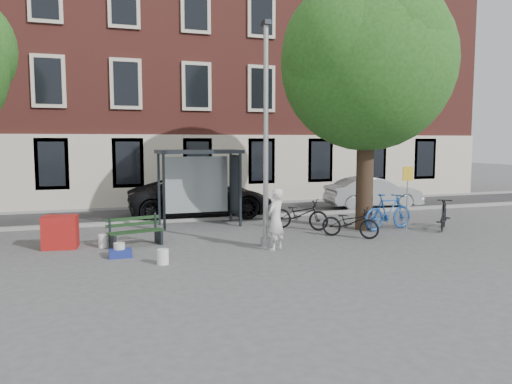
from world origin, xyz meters
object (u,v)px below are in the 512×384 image
object	(u,v)px
bus_shelter	(209,170)
car_dark	(201,197)
painter	(276,219)
bike_d	(444,214)
bench	(135,233)
bike_c	(350,222)
lamppost	(266,146)
car_silver	(373,193)
notice_sign	(408,183)
red_stand	(60,232)
bike_a	(300,214)
bike_b	(388,212)

from	to	relation	value
bus_shelter	car_dark	size ratio (longest dim) A/B	0.51
painter	bike_d	world-z (taller)	painter
painter	bench	world-z (taller)	painter
painter	bike_c	world-z (taller)	painter
bench	lamppost	bearing A→B (deg)	-34.23
bench	car_silver	distance (m)	11.62
bike_d	notice_sign	xyz separation A→B (m)	(-1.09, 0.50, 1.03)
red_stand	painter	bearing A→B (deg)	-20.63
bike_a	car_dark	size ratio (longest dim) A/B	0.35
lamppost	bike_b	distance (m)	5.32
painter	car_silver	world-z (taller)	painter
car_silver	notice_sign	distance (m)	5.25
bus_shelter	notice_sign	bearing A→B (deg)	-26.22
bench	bike_b	world-z (taller)	bike_b
bike_b	lamppost	bearing A→B (deg)	92.67
car_silver	red_stand	distance (m)	13.32
painter	bike_a	world-z (taller)	painter
bike_c	notice_sign	size ratio (longest dim) A/B	0.85
bike_b	red_stand	xyz separation A→B (m)	(-10.10, 0.41, -0.15)
bus_shelter	notice_sign	size ratio (longest dim) A/B	1.37
bike_b	bike_d	distance (m)	1.87
painter	bike_d	distance (m)	6.50
bus_shelter	car_silver	distance (m)	8.10
bench	notice_sign	size ratio (longest dim) A/B	0.78
painter	bench	distance (m)	3.96
bus_shelter	red_stand	distance (m)	5.61
bike_c	bus_shelter	bearing A→B (deg)	88.98
lamppost	bus_shelter	world-z (taller)	lamppost
bench	bike_d	size ratio (longest dim) A/B	0.96
bike_c	car_silver	bearing A→B (deg)	8.20
painter	car_dark	size ratio (longest dim) A/B	0.30
car_dark	bike_d	bearing A→B (deg)	-123.93
bike_c	bike_b	bearing A→B (deg)	-22.39
bus_shelter	bike_c	xyz separation A→B (m)	(3.49, -3.69, -1.45)
bus_shelter	bike_c	world-z (taller)	bus_shelter
bike_b	notice_sign	xyz separation A→B (m)	(0.70, -0.01, 0.94)
bike_a	bench	bearing A→B (deg)	141.47
bike_c	car_dark	world-z (taller)	car_dark
car_silver	bike_d	bearing A→B (deg)	178.96
bench	bike_a	bearing A→B (deg)	-4.43
red_stand	bike_b	bearing A→B (deg)	-2.33
bike_c	red_stand	xyz separation A→B (m)	(-8.27, 1.15, -0.02)
bike_c	red_stand	bearing A→B (deg)	127.67
bus_shelter	red_stand	size ratio (longest dim) A/B	3.17
bench	car_dark	world-z (taller)	car_dark
bike_d	bike_c	bearing A→B (deg)	46.60
painter	bike_a	xyz separation A→B (m)	(1.89, 2.70, -0.32)
painter	bike_c	bearing A→B (deg)	160.42
bench	bike_d	world-z (taller)	bike_d
painter	red_stand	size ratio (longest dim) A/B	1.85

